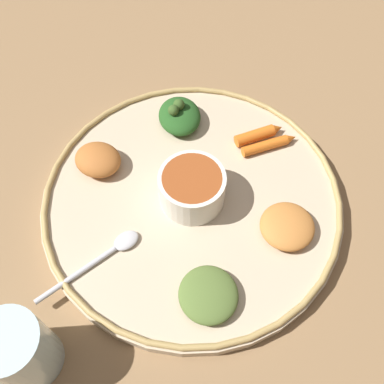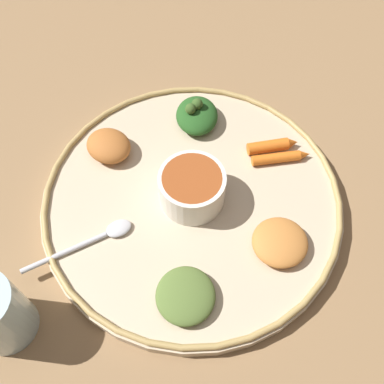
# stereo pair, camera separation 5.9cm
# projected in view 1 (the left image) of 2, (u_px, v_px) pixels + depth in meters

# --- Properties ---
(ground_plane) EXTENTS (2.40, 2.40, 0.00)m
(ground_plane) POSITION_uv_depth(u_px,v_px,m) (192.00, 204.00, 0.62)
(ground_plane) COLOR olive
(platter) EXTENTS (0.41, 0.41, 0.02)m
(platter) POSITION_uv_depth(u_px,v_px,m) (192.00, 201.00, 0.61)
(platter) COLOR #C6B293
(platter) RESTS_ON ground_plane
(platter_rim) EXTENTS (0.40, 0.40, 0.01)m
(platter_rim) POSITION_uv_depth(u_px,v_px,m) (192.00, 197.00, 0.60)
(platter_rim) COLOR tan
(platter_rim) RESTS_ON platter
(center_bowl) EXTENTS (0.09, 0.09, 0.05)m
(center_bowl) POSITION_uv_depth(u_px,v_px,m) (192.00, 187.00, 0.58)
(center_bowl) COLOR silver
(center_bowl) RESTS_ON platter
(spoon) EXTENTS (0.13, 0.09, 0.01)m
(spoon) POSITION_uv_depth(u_px,v_px,m) (105.00, 255.00, 0.55)
(spoon) COLOR silver
(spoon) RESTS_ON platter
(greens_pile) EXTENTS (0.07, 0.08, 0.04)m
(greens_pile) POSITION_uv_depth(u_px,v_px,m) (179.00, 116.00, 0.66)
(greens_pile) COLOR #23511E
(greens_pile) RESTS_ON platter
(carrot_near_spoon) EXTENTS (0.09, 0.03, 0.01)m
(carrot_near_spoon) POSITION_uv_depth(u_px,v_px,m) (269.00, 145.00, 0.64)
(carrot_near_spoon) COLOR orange
(carrot_near_spoon) RESTS_ON platter
(carrot_outer) EXTENTS (0.08, 0.03, 0.02)m
(carrot_outer) POSITION_uv_depth(u_px,v_px,m) (259.00, 135.00, 0.65)
(carrot_outer) COLOR orange
(carrot_outer) RESTS_ON platter
(mound_collards) EXTENTS (0.08, 0.08, 0.02)m
(mound_collards) POSITION_uv_depth(u_px,v_px,m) (209.00, 295.00, 0.52)
(mound_collards) COLOR #567033
(mound_collards) RESTS_ON platter
(mound_chickpea) EXTENTS (0.09, 0.08, 0.03)m
(mound_chickpea) POSITION_uv_depth(u_px,v_px,m) (98.00, 160.00, 0.62)
(mound_chickpea) COLOR #B2662D
(mound_chickpea) RESTS_ON platter
(mound_squash) EXTENTS (0.10, 0.10, 0.02)m
(mound_squash) POSITION_uv_depth(u_px,v_px,m) (287.00, 226.00, 0.57)
(mound_squash) COLOR #C67A38
(mound_squash) RESTS_ON platter
(drinking_glass) EXTENTS (0.07, 0.07, 0.10)m
(drinking_glass) POSITION_uv_depth(u_px,v_px,m) (22.00, 352.00, 0.47)
(drinking_glass) COLOR silver
(drinking_glass) RESTS_ON ground_plane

